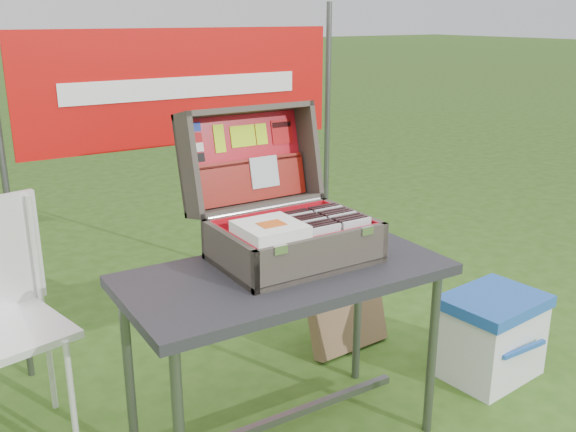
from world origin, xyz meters
TOP-DOWN VIEW (x-y plane):
  - table at (-0.09, 0.03)m, footprint 1.20×0.61m
  - table_top at (-0.09, 0.03)m, footprint 1.20×0.61m
  - table_leg_fr at (0.44, -0.21)m, footprint 0.04×0.04m
  - table_leg_bl at (-0.63, 0.27)m, footprint 0.04×0.04m
  - table_leg_br at (0.44, 0.27)m, footprint 0.04×0.04m
  - table_brace at (-0.09, 0.03)m, footprint 1.04×0.03m
  - suitcase at (-0.02, 0.15)m, footprint 0.57×0.57m
  - suitcase_base_bottom at (-0.02, 0.09)m, footprint 0.57×0.41m
  - suitcase_base_wall_front at (-0.02, -0.10)m, footprint 0.57×0.02m
  - suitcase_base_wall_back at (-0.02, 0.28)m, footprint 0.57×0.02m
  - suitcase_base_wall_left at (-0.29, 0.09)m, footprint 0.02×0.41m
  - suitcase_base_wall_right at (0.26, 0.09)m, footprint 0.02×0.41m
  - suitcase_liner_floor at (-0.02, 0.09)m, footprint 0.53×0.36m
  - suitcase_latch_left at (-0.20, -0.11)m, footprint 0.05×0.01m
  - suitcase_latch_right at (0.17, -0.11)m, footprint 0.05×0.01m
  - suitcase_hinge at (-0.02, 0.30)m, footprint 0.51×0.02m
  - suitcase_lid_back at (-0.02, 0.48)m, footprint 0.57×0.11m
  - suitcase_lid_rim_far at (-0.02, 0.46)m, footprint 0.57×0.15m
  - suitcase_lid_rim_near at (-0.02, 0.37)m, footprint 0.57×0.15m
  - suitcase_lid_rim_left at (-0.29, 0.42)m, footprint 0.02×0.24m
  - suitcase_lid_rim_right at (0.26, 0.42)m, footprint 0.02×0.24m
  - suitcase_lid_liner at (-0.02, 0.46)m, footprint 0.52×0.08m
  - suitcase_liner_wall_front at (-0.02, -0.09)m, footprint 0.53×0.01m
  - suitcase_liner_wall_back at (-0.02, 0.27)m, footprint 0.53×0.01m
  - suitcase_liner_wall_left at (-0.28, 0.09)m, footprint 0.01×0.36m
  - suitcase_liner_wall_right at (0.24, 0.09)m, footprint 0.01×0.36m
  - suitcase_lid_pocket at (-0.02, 0.43)m, footprint 0.51×0.07m
  - suitcase_pocket_edge at (-0.02, 0.44)m, footprint 0.50×0.02m
  - suitcase_pocket_cd at (0.04, 0.41)m, footprint 0.13×0.04m
  - lid_sticker_cc_a at (-0.23, 0.49)m, footprint 0.06×0.01m
  - lid_sticker_cc_b at (-0.23, 0.48)m, footprint 0.06×0.01m
  - lid_sticker_cc_c at (-0.23, 0.47)m, footprint 0.06×0.01m
  - lid_sticker_cc_d at (-0.23, 0.46)m, footprint 0.06×0.01m
  - lid_card_neon_tall at (-0.12, 0.48)m, footprint 0.05×0.03m
  - lid_card_neon_main at (-0.02, 0.48)m, footprint 0.11×0.02m
  - lid_card_neon_small at (0.07, 0.48)m, footprint 0.05×0.02m
  - lid_sticker_band at (0.17, 0.48)m, footprint 0.10×0.03m
  - lid_sticker_band_bar at (0.17, 0.49)m, footprint 0.09×0.01m
  - cd_left_0 at (0.02, -0.07)m, footprint 0.13×0.01m
  - cd_left_1 at (0.02, -0.04)m, footprint 0.13×0.01m
  - cd_left_2 at (0.02, -0.02)m, footprint 0.13×0.01m
  - cd_left_3 at (0.02, 0.00)m, footprint 0.13×0.01m
  - cd_left_4 at (0.02, 0.02)m, footprint 0.13×0.01m
  - cd_left_5 at (0.02, 0.05)m, footprint 0.13×0.01m
  - cd_left_6 at (0.02, 0.07)m, footprint 0.13×0.01m
  - cd_left_7 at (0.02, 0.09)m, footprint 0.13×0.01m
  - cd_left_8 at (0.02, 0.11)m, footprint 0.13×0.01m
  - cd_left_9 at (0.02, 0.14)m, footprint 0.13×0.01m
  - cd_left_10 at (0.02, 0.16)m, footprint 0.13×0.01m
  - cd_right_0 at (0.16, -0.07)m, footprint 0.13×0.01m
  - cd_right_1 at (0.16, -0.04)m, footprint 0.13×0.01m
  - cd_right_2 at (0.16, -0.02)m, footprint 0.13×0.01m
  - cd_right_3 at (0.16, 0.00)m, footprint 0.13×0.01m
  - cd_right_4 at (0.16, 0.02)m, footprint 0.13×0.01m
  - cd_right_5 at (0.16, 0.05)m, footprint 0.13×0.01m
  - cd_right_6 at (0.16, 0.07)m, footprint 0.13×0.01m
  - cd_right_7 at (0.16, 0.09)m, footprint 0.13×0.01m
  - cd_right_8 at (0.16, 0.11)m, footprint 0.13×0.01m
  - cd_right_9 at (0.16, 0.14)m, footprint 0.13×0.01m
  - cd_right_10 at (0.16, 0.16)m, footprint 0.13×0.01m
  - songbook_0 at (-0.17, 0.01)m, footprint 0.21×0.21m
  - songbook_1 at (-0.17, 0.01)m, footprint 0.21×0.21m
  - songbook_2 at (-0.17, 0.01)m, footprint 0.21×0.21m
  - songbook_3 at (-0.17, 0.01)m, footprint 0.21×0.21m
  - songbook_4 at (-0.17, 0.01)m, footprint 0.21×0.21m
  - songbook_5 at (-0.17, 0.01)m, footprint 0.21×0.21m
  - songbook_6 at (-0.17, 0.01)m, footprint 0.21×0.21m
  - songbook_7 at (-0.17, 0.01)m, footprint 0.21×0.21m
  - songbook_graphic at (-0.17, 0.00)m, footprint 0.09×0.07m
  - cooler at (0.99, -0.05)m, footprint 0.49×0.39m
  - cooler_body at (0.99, -0.05)m, footprint 0.47×0.37m
  - cooler_lid at (0.99, -0.05)m, footprint 0.49×0.39m
  - cooler_handle at (0.99, -0.23)m, footprint 0.27×0.02m
  - chair at (-1.00, 0.58)m, footprint 0.53×0.57m
  - chair_seat at (-1.00, 0.58)m, footprint 0.52×0.52m
  - chair_leg_fr at (-0.82, 0.39)m, footprint 0.02×0.02m
  - chair_leg_br at (-0.82, 0.77)m, footprint 0.02×0.02m
  - chair_upright_right at (-0.82, 0.79)m, footprint 0.02×0.02m
  - cardboard_box at (0.58, 0.53)m, footprint 0.45×0.22m
  - banner_post_left at (-0.85, 1.10)m, footprint 0.03×0.03m
  - banner_post_right at (0.85, 1.10)m, footprint 0.03×0.03m
  - banner at (0.00, 1.09)m, footprint 1.60×0.02m
  - banner_text at (0.00, 1.08)m, footprint 1.20×0.00m

SIDE VIEW (x-z plane):
  - table_brace at x=-0.09m, z-range 0.10..0.14m
  - cooler_body at x=0.99m, z-range 0.00..0.35m
  - cooler at x=0.99m, z-range 0.00..0.40m
  - cooler_handle at x=0.99m, z-range 0.21..0.23m
  - cardboard_box at x=0.58m, z-range 0.00..0.46m
  - chair_leg_fr at x=-0.82m, z-range 0.00..0.49m
  - chair_leg_br at x=-0.82m, z-range 0.00..0.49m
  - table_leg_fr at x=0.44m, z-range 0.00..0.70m
  - table_leg_bl at x=-0.63m, z-range 0.00..0.70m
  - table_leg_br at x=0.44m, z-range 0.00..0.70m
  - table at x=-0.09m, z-range 0.00..0.74m
  - cooler_lid at x=0.99m, z-range 0.35..0.40m
  - chair at x=-1.00m, z-range 0.00..0.96m
  - chair_seat at x=-1.00m, z-range 0.48..0.51m
  - chair_upright_right at x=-0.82m, z-range 0.49..0.95m
  - table_top at x=-0.09m, z-range 0.70..0.74m
  - suitcase_base_bottom at x=-0.02m, z-range 0.74..0.77m
  - suitcase_liner_floor at x=-0.02m, z-range 0.77..0.77m
  - suitcase_base_wall_front at x=-0.02m, z-range 0.74..0.90m
  - suitcase_base_wall_back at x=-0.02m, z-range 0.74..0.90m
  - suitcase_base_wall_left at x=-0.29m, z-range 0.74..0.90m
  - suitcase_base_wall_right at x=0.26m, z-range 0.74..0.90m
  - suitcase_liner_wall_front at x=-0.02m, z-range 0.77..0.90m
  - suitcase_liner_wall_back at x=-0.02m, z-range 0.77..0.90m
  - suitcase_liner_wall_left at x=-0.28m, z-range 0.77..0.90m
  - suitcase_liner_wall_right at x=0.24m, z-range 0.77..0.90m
  - cd_left_0 at x=0.02m, z-range 0.77..0.92m
  - cd_left_1 at x=0.02m, z-range 0.77..0.92m
  - cd_left_2 at x=0.02m, z-range 0.77..0.92m
  - cd_left_3 at x=0.02m, z-range 0.77..0.92m
  - cd_left_4 at x=0.02m, z-range 0.77..0.92m
  - cd_left_5 at x=0.02m, z-range 0.77..0.92m
  - cd_left_6 at x=0.02m, z-range 0.77..0.92m
  - cd_left_7 at x=0.02m, z-range 0.77..0.92m
  - cd_left_8 at x=0.02m, z-range 0.77..0.92m
  - cd_left_9 at x=0.02m, z-range 0.77..0.92m
  - cd_left_10 at x=0.02m, z-range 0.77..0.92m
  - cd_right_0 at x=0.16m, z-range 0.77..0.92m
  - cd_right_1 at x=0.16m, z-range 0.77..0.92m
  - cd_right_2 at x=0.16m, z-range 0.77..0.92m
  - cd_right_3 at x=0.16m, z-range 0.77..0.92m
  - cd_right_4 at x=0.16m, z-range 0.77..0.92m
  - cd_right_5 at x=0.16m, z-range 0.77..0.92m
  - cd_right_6 at x=0.16m, z-range 0.77..0.92m
  - cd_right_7 at x=0.16m, z-range 0.77..0.92m
  - cd_right_8 at x=0.16m, z-range 0.77..0.92m
  - cd_right_9 at x=0.16m, z-range 0.77..0.92m
  - cd_right_10 at x=0.16m, z-range 0.77..0.92m
  - banner_post_left at x=-0.85m, z-range 0.00..1.70m
  - banner_post_right at x=0.85m, z-range 0.00..1.70m
  - suitcase_latch_left at x=-0.20m, z-range 0.87..0.90m
  - suitcase_latch_right at x=0.17m, z-range 0.87..0.90m
  - suitcase_lid_rim_near at x=-0.02m, z-range 0.86..0.92m
  - suitcase_hinge at x=-0.02m, z-range 0.89..0.91m
  - songbook_0 at x=-0.17m, z-range 0.90..0.90m
  - songbook_1 at x=-0.17m, z-range 0.90..0.91m
  - songbook_2 at x=-0.17m, z-range 0.91..0.91m
  - songbook_3 at x=-0.17m, z-range 0.91..0.92m
  - songbook_4 at x=-0.17m, z-range 0.92..0.92m
  - songbook_5 at x=-0.17m, z-range 0.92..0.93m
  - songbook_6 at x=-0.17m, z-range 0.93..0.93m
  - songbook_7 at x=-0.17m, z-range 0.93..0.94m
  - songbook_graphic at x=-0.17m, z-range 0.94..0.94m
  - suitcase_lid_pocket at x=-0.02m, z-range 0.90..1.06m
  - suitcase at x=-0.02m, z-range 0.74..1.28m
  - suitcase_pocket_cd at x=0.04m, z-range 0.95..1.08m
  - suitcase_pocket_edge at x=-0.02m, z-range 1.05..1.07m
  - suitcase_lid_back at x=-0.02m, z-range 0.86..1.27m
  - suitcase_lid_liner at x=-0.02m, z-range 0.89..1.24m
  - suitcase_lid_rim_left at x=-0.29m, z-range 0.86..1.30m
  - suitcase_lid_rim_right at x=0.26m, z-range 0.86..1.30m
  - lid_sticker_cc_d at x=-0.23m, z-range 1.08..1.11m
  - lid_sticker_cc_c at x=-0.23m, z-range 1.12..1.15m
  - lid_card_neon_tall at x=-0.12m, z-range 1.10..1.21m
  - lid_card_neon_main at x=-0.02m, z-range 1.12..1.20m
  - lid_card_neon_small at x=0.07m, z-range 1.12..1.20m
  - lid_sticker_band at x=0.17m, z-range 1.11..1.21m
  - lid_sticker_cc_b at x=-0.23m, z-range 1.16..1.19m
  - lid_sticker_band_bar at x=0.17m, z-range 1.18..1.20m
  - lid_sticker_cc_a at x=-0.23m, z-range 1.20..1.23m
  - suitcase_lid_rim_far at x=-0.02m, z-range 1.24..1.30m
  - banner at x=0.00m, z-range 1.02..1.58m
  - banner_text at x=0.00m, z-range 1.25..1.35m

